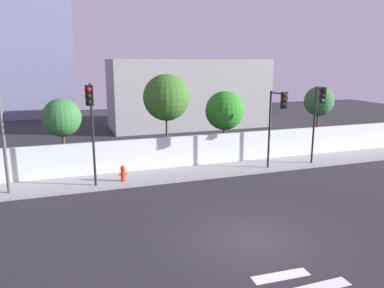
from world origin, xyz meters
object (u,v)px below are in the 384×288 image
Objects in this scene: roadside_tree_leftmost at (62,118)px; roadside_tree_midleft at (166,98)px; traffic_light_left at (319,109)px; traffic_light_center at (277,113)px; fire_hydrant at (123,173)px; roadside_tree_midright at (225,111)px; roadside_tree_rightmost at (319,101)px; traffic_light_right at (91,114)px.

roadside_tree_leftmost is 0.77× the size of roadside_tree_midleft.
traffic_light_left is 2.82m from traffic_light_center.
fire_hydrant is at bearing 176.59° from traffic_light_left.
roadside_tree_midright is at bearing 0.00° from roadside_tree_midleft.
roadside_tree_leftmost is 17.17m from roadside_tree_rightmost.
traffic_light_center is at bearing -145.76° from roadside_tree_rightmost.
traffic_light_center is 4.21m from roadside_tree_midright.
traffic_light_right is at bearing -138.93° from roadside_tree_midleft.
traffic_light_right reaches higher than fire_hydrant.
traffic_light_center is at bearing -5.33° from fire_hydrant.
traffic_light_left is 5.66× the size of fire_hydrant.
fire_hydrant is at bearing -135.87° from roadside_tree_midleft.
traffic_light_left is 0.84× the size of roadside_tree_midleft.
traffic_light_right is (-12.88, -0.31, 0.31)m from traffic_light_left.
fire_hydrant is (1.50, 0.99, -3.26)m from traffic_light_right.
traffic_light_right is at bearing -72.37° from roadside_tree_leftmost.
roadside_tree_rightmost is (14.35, 3.14, 2.92)m from fire_hydrant.
traffic_light_center is 0.88× the size of traffic_light_right.
traffic_light_left is 0.92× the size of traffic_light_right.
traffic_light_right is at bearing -178.91° from traffic_light_center.
fire_hydrant is 0.19× the size of roadside_tree_midright.
roadside_tree_midright is (3.87, 0.00, -0.96)m from roadside_tree_midleft.
roadside_tree_midleft is at bearing 143.51° from traffic_light_center.
roadside_tree_midleft is 11.13m from roadside_tree_rightmost.
traffic_light_right is at bearing -165.39° from roadside_tree_rightmost.
traffic_light_right reaches higher than traffic_light_center.
roadside_tree_rightmost is at bearing 34.24° from traffic_light_center.
traffic_light_center is 9.05m from fire_hydrant.
roadside_tree_rightmost is at bearing 0.00° from roadside_tree_leftmost.
traffic_light_center is 1.02× the size of roadside_tree_midright.
traffic_light_left is at bearing -25.13° from roadside_tree_midleft.
roadside_tree_midleft is at bearing 180.00° from roadside_tree_midright.
roadside_tree_midleft is (4.74, 4.13, 0.25)m from traffic_light_right.
fire_hydrant is 5.72m from roadside_tree_midleft.
traffic_light_right is 1.19× the size of roadside_tree_leftmost.
roadside_tree_midleft reaches higher than traffic_light_left.
traffic_light_right reaches higher than roadside_tree_leftmost.
roadside_tree_midleft is at bearing 154.87° from traffic_light_left.
traffic_light_left is at bearing -41.78° from roadside_tree_midright.
roadside_tree_midleft reaches higher than traffic_light_right.
roadside_tree_rightmost reaches higher than fire_hydrant.
fire_hydrant is 4.94m from roadside_tree_leftmost.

